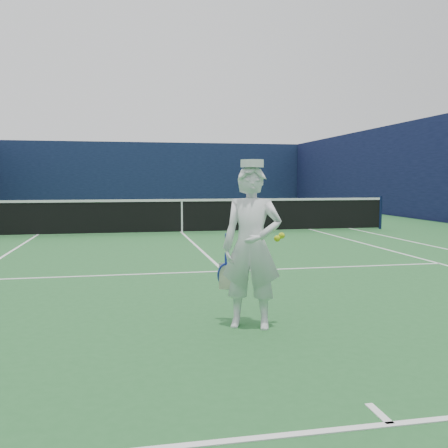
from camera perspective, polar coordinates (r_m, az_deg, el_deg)
name	(u,v)px	position (r m, az deg, el deg)	size (l,w,h in m)	color
ground	(182,233)	(14.85, -4.82, -1.02)	(80.00, 80.00, 0.00)	#24602C
court_markings	(182,233)	(14.85, -4.82, -1.00)	(11.03, 23.83, 0.01)	white
windscreen_fence	(182,165)	(14.78, -4.88, 6.71)	(20.12, 36.12, 4.00)	#0E1836
tennis_net	(182,214)	(14.81, -4.84, 1.12)	(12.88, 0.09, 1.07)	#141E4C
tennis_player	(252,246)	(5.26, 3.18, -2.58)	(0.73, 0.69, 1.77)	white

